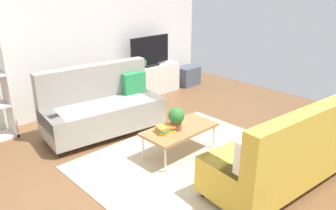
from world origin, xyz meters
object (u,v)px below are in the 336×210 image
object	(u,v)px
coffee_table	(180,130)
vase_1	(132,66)
tv	(150,52)
bottle_0	(142,63)
bottle_1	(145,64)
tv_console	(150,80)
couch_green	(281,156)
storage_trunk	(188,76)
vase_0	(127,66)
potted_plant	(176,118)
table_book_0	(165,131)
couch_beige	(102,107)

from	to	relation	value
coffee_table	vase_1	size ratio (longest dim) A/B	8.71
tv	bottle_0	xyz separation A→B (m)	(-0.25, -0.02, -0.19)
coffee_table	bottle_1	size ratio (longest dim) A/B	6.87
tv_console	bottle_0	world-z (taller)	bottle_0
couch_green	bottle_1	world-z (taller)	couch_green
storage_trunk	vase_0	size ratio (longest dim) A/B	2.91
vase_0	couch_green	bearing A→B (deg)	-98.96
coffee_table	bottle_1	distance (m)	2.68
vase_0	tv_console	bearing A→B (deg)	-4.93
tv	potted_plant	world-z (taller)	tv
bottle_1	tv	bearing A→B (deg)	7.42
tv_console	bottle_0	distance (m)	0.51
couch_green	bottle_0	distance (m)	3.86
tv_console	potted_plant	xyz separation A→B (m)	(-1.54, -2.36, 0.29)
bottle_1	bottle_0	bearing A→B (deg)	180.00
table_book_0	vase_0	bearing A→B (deg)	64.68
couch_green	tv	distance (m)	3.97
table_book_0	vase_0	distance (m)	2.62
storage_trunk	vase_0	distance (m)	1.76
couch_beige	couch_green	world-z (taller)	same
tv	vase_0	bearing A→B (deg)	173.12
storage_trunk	potted_plant	size ratio (longest dim) A/B	1.58
couch_beige	storage_trunk	distance (m)	3.07
tv	tv_console	bearing A→B (deg)	90.00
table_book_0	bottle_1	distance (m)	2.75
couch_beige	vase_0	xyz separation A→B (m)	(1.26, 0.99, 0.29)
tv_console	couch_beige	bearing A→B (deg)	-152.96
potted_plant	vase_0	bearing A→B (deg)	68.35
vase_0	table_book_0	bearing A→B (deg)	-115.32
coffee_table	vase_0	distance (m)	2.59
coffee_table	bottle_0	xyz separation A→B (m)	(1.21, 2.32, 0.37)
coffee_table	potted_plant	bearing A→B (deg)	-179.04
tv_console	vase_1	bearing A→B (deg)	173.47
coffee_table	potted_plant	xyz separation A→B (m)	(-0.07, -0.00, 0.21)
couch_green	coffee_table	size ratio (longest dim) A/B	1.80
table_book_0	bottle_0	bearing A→B (deg)	57.49
potted_plant	tv_console	bearing A→B (deg)	56.92
couch_green	vase_1	size ratio (longest dim) A/B	15.66
bottle_1	coffee_table	bearing A→B (deg)	-119.46
tv_console	storage_trunk	distance (m)	1.11
couch_green	tv_console	world-z (taller)	couch_green
vase_0	couch_beige	bearing A→B (deg)	-141.87
couch_beige	vase_1	bearing A→B (deg)	-137.31
coffee_table	table_book_0	bearing A→B (deg)	167.49
vase_0	vase_1	size ratio (longest dim) A/B	1.42
couch_green	bottle_1	size ratio (longest dim) A/B	12.36
bottle_0	bottle_1	distance (m)	0.10
storage_trunk	bottle_1	size ratio (longest dim) A/B	3.25
coffee_table	tv_console	world-z (taller)	tv_console
potted_plant	bottle_1	xyz separation A→B (m)	(1.38, 2.32, 0.11)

